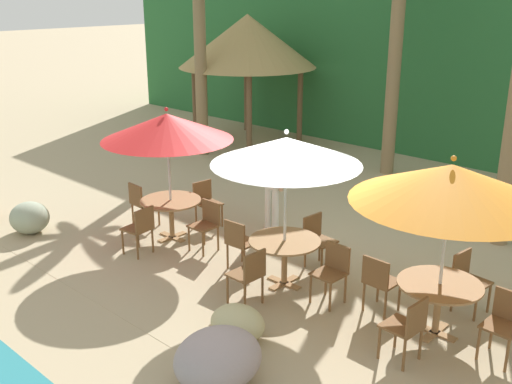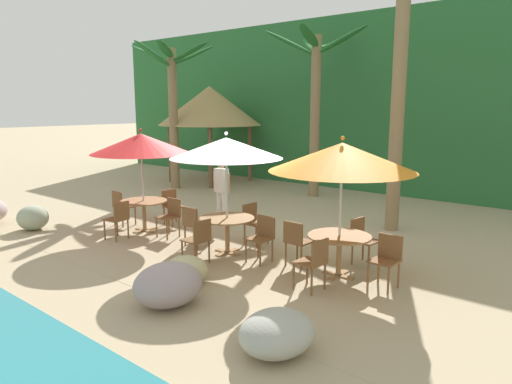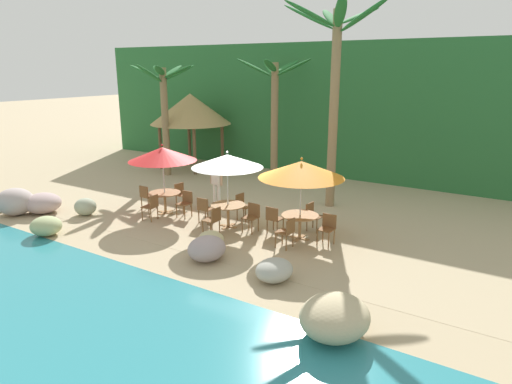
# 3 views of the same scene
# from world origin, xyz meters

# --- Properties ---
(ground_plane) EXTENTS (120.00, 120.00, 0.00)m
(ground_plane) POSITION_xyz_m (0.00, 0.00, 0.00)
(ground_plane) COLOR tan
(terrace_deck) EXTENTS (18.00, 5.20, 0.01)m
(terrace_deck) POSITION_xyz_m (0.00, 0.00, 0.00)
(terrace_deck) COLOR tan
(terrace_deck) RESTS_ON ground
(foliage_backdrop) EXTENTS (28.00, 2.40, 6.00)m
(foliage_backdrop) POSITION_xyz_m (0.00, 9.00, 3.00)
(foliage_backdrop) COLOR #286633
(foliage_backdrop) RESTS_ON ground
(rock_seawall) EXTENTS (14.55, 3.34, 0.93)m
(rock_seawall) POSITION_xyz_m (-2.20, -3.17, 0.36)
(rock_seawall) COLOR #A0A88D
(rock_seawall) RESTS_ON ground
(umbrella_red) EXTENTS (2.31, 2.31, 2.43)m
(umbrella_red) POSITION_xyz_m (-2.78, -0.28, 2.08)
(umbrella_red) COLOR silver
(umbrella_red) RESTS_ON ground
(dining_table_red) EXTENTS (1.10, 1.10, 0.74)m
(dining_table_red) POSITION_xyz_m (-2.78, -0.28, 0.61)
(dining_table_red) COLOR #A37547
(dining_table_red) RESTS_ON ground
(chair_red_seaward) EXTENTS (0.42, 0.43, 0.87)m
(chair_red_seaward) POSITION_xyz_m (-1.93, -0.19, 0.51)
(chair_red_seaward) COLOR brown
(chair_red_seaward) RESTS_ON ground
(chair_red_inland) EXTENTS (0.47, 0.46, 0.87)m
(chair_red_inland) POSITION_xyz_m (-2.78, 0.57, 0.51)
(chair_red_inland) COLOR brown
(chair_red_inland) RESTS_ON ground
(chair_red_left) EXTENTS (0.45, 0.45, 0.87)m
(chair_red_left) POSITION_xyz_m (-3.64, -0.32, 0.51)
(chair_red_left) COLOR brown
(chair_red_left) RESTS_ON ground
(chair_red_right) EXTENTS (0.48, 0.47, 0.87)m
(chair_red_right) POSITION_xyz_m (-2.59, -1.12, 0.51)
(chair_red_right) COLOR brown
(chair_red_right) RESTS_ON ground
(umbrella_white) EXTENTS (2.22, 2.22, 2.45)m
(umbrella_white) POSITION_xyz_m (-0.09, -0.27, 2.13)
(umbrella_white) COLOR silver
(umbrella_white) RESTS_ON ground
(dining_table_white) EXTENTS (1.10, 1.10, 0.74)m
(dining_table_white) POSITION_xyz_m (-0.09, -0.27, 0.61)
(dining_table_white) COLOR #A37547
(dining_table_white) RESTS_ON ground
(chair_white_seaward) EXTENTS (0.43, 0.44, 0.87)m
(chair_white_seaward) POSITION_xyz_m (0.76, -0.21, 0.51)
(chair_white_seaward) COLOR brown
(chair_white_seaward) RESTS_ON ground
(chair_white_inland) EXTENTS (0.46, 0.45, 0.87)m
(chair_white_inland) POSITION_xyz_m (-0.12, 0.58, 0.51)
(chair_white_inland) COLOR brown
(chair_white_inland) RESTS_ON ground
(chair_white_left) EXTENTS (0.44, 0.44, 0.87)m
(chair_white_left) POSITION_xyz_m (-0.94, -0.40, 0.51)
(chair_white_left) COLOR brown
(chair_white_left) RESTS_ON ground
(chair_white_right) EXTENTS (0.44, 0.43, 0.87)m
(chair_white_right) POSITION_xyz_m (-0.03, -1.13, 0.51)
(chair_white_right) COLOR brown
(chair_white_right) RESTS_ON ground
(umbrella_orange) EXTENTS (2.48, 2.48, 2.45)m
(umbrella_orange) POSITION_xyz_m (2.29, 0.01, 2.10)
(umbrella_orange) COLOR silver
(umbrella_orange) RESTS_ON ground
(dining_table_orange) EXTENTS (1.10, 1.10, 0.74)m
(dining_table_orange) POSITION_xyz_m (2.29, 0.01, 0.61)
(dining_table_orange) COLOR #A37547
(dining_table_orange) RESTS_ON ground
(chair_orange_seaward) EXTENTS (0.44, 0.45, 0.87)m
(chair_orange_seaward) POSITION_xyz_m (3.15, 0.07, 0.51)
(chair_orange_seaward) COLOR brown
(chair_orange_seaward) RESTS_ON ground
(chair_orange_inland) EXTENTS (0.47, 0.46, 0.87)m
(chair_orange_inland) POSITION_xyz_m (2.30, 0.87, 0.51)
(chair_orange_inland) COLOR brown
(chair_orange_inland) RESTS_ON ground
(chair_orange_left) EXTENTS (0.43, 0.44, 0.87)m
(chair_orange_left) POSITION_xyz_m (1.44, -0.05, 0.51)
(chair_orange_left) COLOR brown
(chair_orange_left) RESTS_ON ground
(chair_orange_right) EXTENTS (0.45, 0.44, 0.87)m
(chair_orange_right) POSITION_xyz_m (2.33, -0.84, 0.51)
(chair_orange_right) COLOR brown
(chair_orange_right) RESTS_ON ground
(palm_tree_nearest) EXTENTS (2.94, 3.01, 5.07)m
(palm_tree_nearest) POSITION_xyz_m (-6.76, 4.13, 3.54)
(palm_tree_nearest) COLOR olive
(palm_tree_nearest) RESTS_ON ground
(palm_tree_second) EXTENTS (3.15, 3.38, 5.31)m
(palm_tree_second) POSITION_xyz_m (-2.08, 6.01, 3.54)
(palm_tree_second) COLOR olive
(palm_tree_second) RESTS_ON ground
(palm_tree_third) EXTENTS (3.83, 3.69, 7.04)m
(palm_tree_third) POSITION_xyz_m (1.66, 3.57, 4.74)
(palm_tree_third) COLOR olive
(palm_tree_third) RESTS_ON ground
(palapa_hut) EXTENTS (3.97, 3.97, 3.68)m
(palapa_hut) POSITION_xyz_m (-6.85, 6.00, 2.92)
(palapa_hut) COLOR brown
(palapa_hut) RESTS_ON ground
(waiter_in_white) EXTENTS (0.52, 0.25, 1.70)m
(waiter_in_white) POSITION_xyz_m (-1.67, 1.22, 0.99)
(waiter_in_white) COLOR white
(waiter_in_white) RESTS_ON ground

